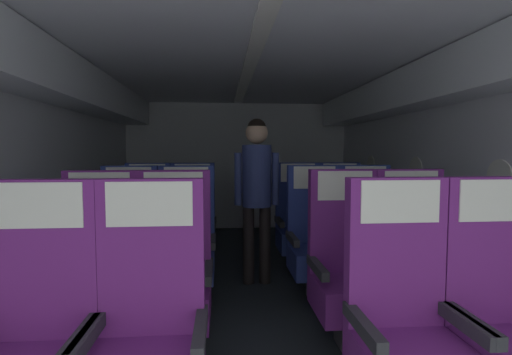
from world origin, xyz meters
The scene contains 19 objects.
ground centered at (0.00, 3.09, -0.01)m, with size 3.87×6.58×0.02m, color #23282D.
fuselage_shell centered at (0.00, 3.35, 1.56)m, with size 3.75×6.23×2.13m.
seat_a_left_window centered at (-1.05, 1.44, 0.48)m, with size 0.50×0.49×1.16m.
seat_a_left_aisle centered at (-0.58, 1.44, 0.48)m, with size 0.50×0.49×1.16m.
seat_a_right_aisle centered at (1.05, 1.42, 0.48)m, with size 0.50×0.49×1.16m.
seat_a_right_window centered at (0.57, 1.42, 0.48)m, with size 0.50×0.49×1.16m.
seat_b_left_window centered at (-1.04, 2.24, 0.48)m, with size 0.50×0.49×1.16m.
seat_b_left_aisle centered at (-0.57, 2.25, 0.48)m, with size 0.50×0.49×1.16m.
seat_b_right_aisle centered at (1.04, 2.25, 0.48)m, with size 0.50×0.49×1.16m.
seat_b_right_window centered at (0.58, 2.27, 0.48)m, with size 0.50×0.49×1.16m.
seat_c_left_window centered at (-1.05, 3.08, 0.48)m, with size 0.50×0.49×1.16m.
seat_c_left_aisle centered at (-0.57, 3.07, 0.48)m, with size 0.50×0.49×1.16m.
seat_c_right_aisle centered at (1.04, 3.08, 0.48)m, with size 0.50×0.49×1.16m.
seat_c_right_window centered at (0.57, 3.09, 0.48)m, with size 0.50×0.49×1.16m.
seat_d_left_window centered at (-1.06, 3.91, 0.48)m, with size 0.50×0.49×1.16m.
seat_d_left_aisle centered at (-0.58, 3.91, 0.48)m, with size 0.50×0.49×1.16m.
seat_d_right_aisle centered at (1.05, 3.90, 0.48)m, with size 0.50×0.49×1.16m.
seat_d_right_window centered at (0.58, 3.90, 0.48)m, with size 0.50×0.49×1.16m.
flight_attendant centered at (0.07, 3.46, 0.98)m, with size 0.43×0.28×1.59m.
Camera 1 is at (-0.26, -0.20, 1.28)m, focal length 27.02 mm.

